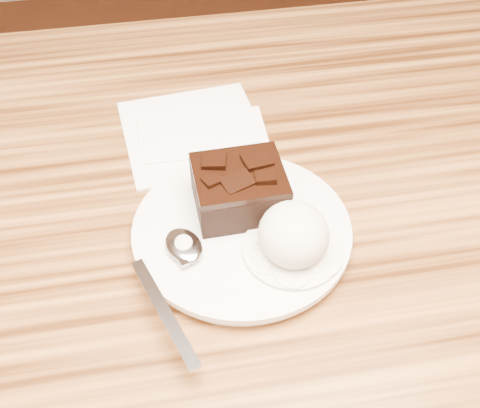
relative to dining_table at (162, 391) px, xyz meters
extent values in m
cylinder|color=white|center=(0.11, -0.04, 0.38)|extent=(0.22, 0.22, 0.02)
cube|color=black|center=(0.11, -0.01, 0.41)|extent=(0.09, 0.08, 0.04)
ellipsoid|color=white|center=(0.15, -0.08, 0.42)|extent=(0.07, 0.07, 0.06)
cylinder|color=white|center=(0.15, -0.08, 0.39)|extent=(0.10, 0.10, 0.00)
cube|color=white|center=(0.08, 0.13, 0.38)|extent=(0.17, 0.17, 0.01)
cube|color=black|center=(0.18, -0.10, 0.39)|extent=(0.01, 0.01, 0.00)
cube|color=black|center=(0.13, -0.06, 0.39)|extent=(0.01, 0.01, 0.00)
camera|label=1|loc=(0.04, -0.43, 0.84)|focal=45.14mm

